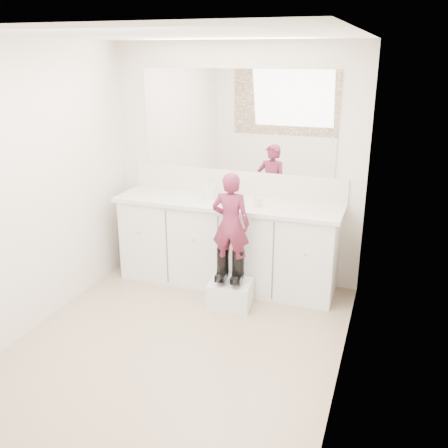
% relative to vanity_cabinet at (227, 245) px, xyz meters
% --- Properties ---
extents(floor, '(3.00, 3.00, 0.00)m').
position_rel_vanity_cabinet_xyz_m(floor, '(0.00, -1.23, -0.42)').
color(floor, '#877759').
rests_on(floor, ground).
extents(ceiling, '(3.00, 3.00, 0.00)m').
position_rel_vanity_cabinet_xyz_m(ceiling, '(0.00, -1.23, 1.97)').
color(ceiling, white).
rests_on(ceiling, wall_back).
extents(wall_back, '(2.60, 0.00, 2.60)m').
position_rel_vanity_cabinet_xyz_m(wall_back, '(0.00, 0.27, 0.77)').
color(wall_back, beige).
rests_on(wall_back, floor).
extents(wall_front, '(2.60, 0.00, 2.60)m').
position_rel_vanity_cabinet_xyz_m(wall_front, '(0.00, -2.73, 0.77)').
color(wall_front, beige).
rests_on(wall_front, floor).
extents(wall_left, '(0.00, 3.00, 3.00)m').
position_rel_vanity_cabinet_xyz_m(wall_left, '(-1.30, -1.23, 0.78)').
color(wall_left, beige).
rests_on(wall_left, floor).
extents(wall_right, '(0.00, 3.00, 3.00)m').
position_rel_vanity_cabinet_xyz_m(wall_right, '(1.30, -1.23, 0.78)').
color(wall_right, beige).
rests_on(wall_right, floor).
extents(vanity_cabinet, '(2.20, 0.55, 0.85)m').
position_rel_vanity_cabinet_xyz_m(vanity_cabinet, '(0.00, 0.00, 0.00)').
color(vanity_cabinet, silver).
rests_on(vanity_cabinet, floor).
extents(countertop, '(2.28, 0.58, 0.04)m').
position_rel_vanity_cabinet_xyz_m(countertop, '(0.00, -0.01, 0.45)').
color(countertop, beige).
rests_on(countertop, vanity_cabinet).
extents(backsplash, '(2.28, 0.03, 0.25)m').
position_rel_vanity_cabinet_xyz_m(backsplash, '(0.00, 0.26, 0.59)').
color(backsplash, beige).
rests_on(backsplash, countertop).
extents(mirror, '(2.00, 0.02, 1.00)m').
position_rel_vanity_cabinet_xyz_m(mirror, '(0.00, 0.26, 1.22)').
color(mirror, white).
rests_on(mirror, wall_back).
extents(dot_panel, '(2.00, 0.01, 1.20)m').
position_rel_vanity_cabinet_xyz_m(dot_panel, '(0.00, -2.71, 1.22)').
color(dot_panel, '#472819').
rests_on(dot_panel, wall_front).
extents(faucet, '(0.08, 0.08, 0.10)m').
position_rel_vanity_cabinet_xyz_m(faucet, '(0.00, 0.15, 0.52)').
color(faucet, silver).
rests_on(faucet, countertop).
extents(cup, '(0.12, 0.12, 0.09)m').
position_rel_vanity_cabinet_xyz_m(cup, '(0.33, -0.07, 0.51)').
color(cup, beige).
rests_on(cup, countertop).
extents(soap_bottle, '(0.13, 0.13, 0.21)m').
position_rel_vanity_cabinet_xyz_m(soap_bottle, '(-0.21, 0.04, 0.57)').
color(soap_bottle, beige).
rests_on(soap_bottle, countertop).
extents(step_stool, '(0.42, 0.36, 0.25)m').
position_rel_vanity_cabinet_xyz_m(step_stool, '(0.20, -0.48, -0.30)').
color(step_stool, silver).
rests_on(step_stool, floor).
extents(boot_left, '(0.14, 0.23, 0.33)m').
position_rel_vanity_cabinet_xyz_m(boot_left, '(0.12, -0.48, -0.01)').
color(boot_left, black).
rests_on(boot_left, step_stool).
extents(boot_right, '(0.14, 0.23, 0.33)m').
position_rel_vanity_cabinet_xyz_m(boot_right, '(0.27, -0.48, -0.01)').
color(boot_right, black).
rests_on(boot_right, step_stool).
extents(toddler, '(0.37, 0.26, 0.95)m').
position_rel_vanity_cabinet_xyz_m(toddler, '(0.20, -0.48, 0.40)').
color(toddler, '#A0315A').
rests_on(toddler, step_stool).
extents(toothbrush, '(0.14, 0.02, 0.06)m').
position_rel_vanity_cabinet_xyz_m(toothbrush, '(0.27, -0.48, 0.48)').
color(toothbrush, '#DA558C').
rests_on(toothbrush, toddler).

